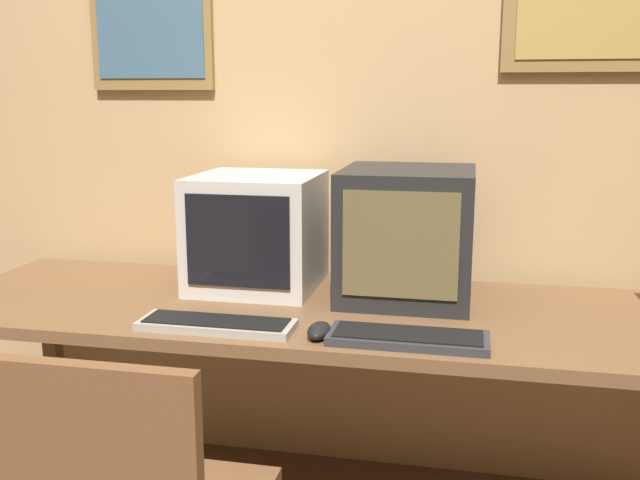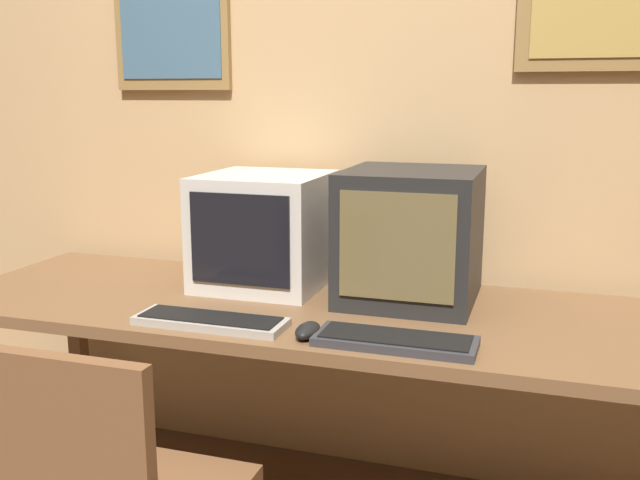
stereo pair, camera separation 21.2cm
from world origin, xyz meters
TOP-DOWN VIEW (x-y plane):
  - wall_back at (0.00, 1.17)m, footprint 8.00×0.08m
  - desk at (0.00, 0.69)m, footprint 2.38×0.77m
  - monitor_left at (-0.25, 0.86)m, footprint 0.40×0.41m
  - monitor_right at (0.24, 0.85)m, footprint 0.40×0.44m
  - keyboard_main at (-0.23, 0.42)m, footprint 0.43×0.14m
  - keyboard_side at (0.29, 0.42)m, footprint 0.41×0.15m
  - mouse_near_keyboard at (0.06, 0.41)m, footprint 0.06×0.11m

SIDE VIEW (x-z plane):
  - desk at x=0.00m, z-range 0.31..1.06m
  - keyboard_side at x=0.29m, z-range 0.75..0.77m
  - keyboard_main at x=-0.23m, z-range 0.75..0.77m
  - mouse_near_keyboard at x=0.06m, z-range 0.75..0.79m
  - monitor_left at x=-0.25m, z-range 0.75..1.12m
  - monitor_right at x=0.24m, z-range 0.75..1.15m
  - wall_back at x=0.00m, z-range 0.01..2.61m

